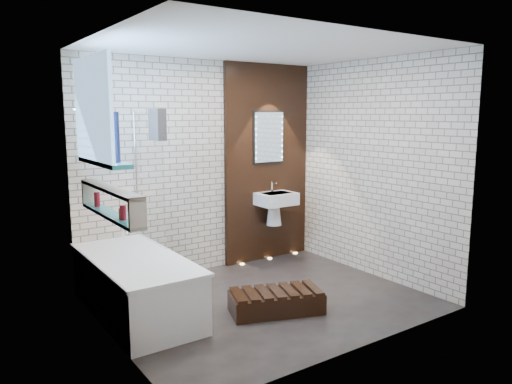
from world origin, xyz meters
TOP-DOWN VIEW (x-y plane):
  - ground at (0.00, 0.00)m, footprint 3.20×3.20m
  - room_shell at (0.00, 0.00)m, footprint 3.24×3.20m
  - walnut_panel at (0.95, 1.27)m, footprint 1.30×0.06m
  - clerestory_window at (-1.57, 0.35)m, footprint 0.18×1.00m
  - display_niche at (-1.53, 0.15)m, footprint 0.14×1.30m
  - bathtub at (-1.22, 0.45)m, footprint 0.79×1.74m
  - bath_screen at (-0.87, 0.89)m, footprint 0.01×0.78m
  - towel at (-0.87, 0.63)m, footprint 0.09×0.24m
  - shower_head at (-1.30, 0.95)m, footprint 0.18×0.18m
  - washbasin at (0.95, 1.07)m, footprint 0.50×0.36m
  - led_mirror at (0.95, 1.23)m, footprint 0.50×0.02m
  - walnut_step at (-0.07, -0.30)m, footprint 0.99×0.68m
  - niche_bottles at (-1.53, 0.16)m, footprint 0.05×0.76m
  - sill_vases at (-1.50, 0.09)m, footprint 0.10×0.10m
  - floor_uplights at (0.95, 1.20)m, footprint 0.96×0.06m

SIDE VIEW (x-z plane):
  - ground at x=0.00m, z-range 0.00..0.00m
  - floor_uplights at x=0.95m, z-range 0.00..0.01m
  - walnut_step at x=-0.07m, z-range 0.00..0.20m
  - bathtub at x=-1.22m, z-range -0.06..0.64m
  - washbasin at x=0.95m, z-range 0.50..1.08m
  - niche_bottles at x=-1.53m, z-range 1.09..1.23m
  - display_niche at x=-1.53m, z-range 1.07..1.33m
  - bath_screen at x=-0.87m, z-range 0.58..1.98m
  - walnut_panel at x=0.95m, z-range 0.00..2.60m
  - room_shell at x=0.00m, z-range 0.00..2.60m
  - led_mirror at x=0.95m, z-range 1.30..2.00m
  - sill_vases at x=-1.50m, z-range 1.55..1.97m
  - towel at x=-0.87m, z-range 1.69..2.01m
  - clerestory_window at x=-1.57m, z-range 1.43..2.37m
  - shower_head at x=-1.30m, z-range 1.99..2.01m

